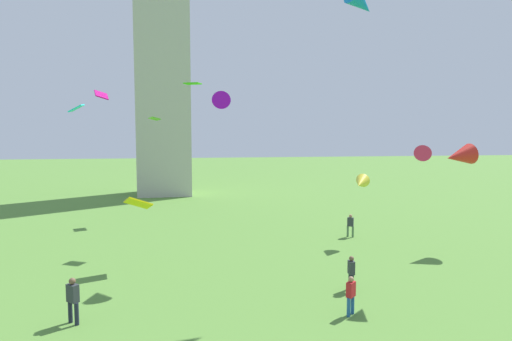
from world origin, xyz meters
name	(u,v)px	position (x,y,z in m)	size (l,w,h in m)	color
person_0	(350,224)	(8.27, 21.90, 0.90)	(0.48, 0.41, 1.60)	#51754C
person_1	(73,298)	(-7.16, 10.44, 1.01)	(0.53, 0.51, 1.79)	#1E2333
person_2	(351,271)	(4.54, 12.15, 0.91)	(0.28, 0.50, 1.61)	#2D3338
person_3	(351,293)	(3.51, 9.56, 0.89)	(0.46, 0.45, 1.58)	#235693
kite_flying_0	(193,84)	(-2.45, 22.78, 10.46)	(1.26, 1.11, 0.08)	#31C904
kite_flying_1	(361,183)	(8.08, 19.79, 4.03)	(1.55, 1.66, 1.11)	yellow
kite_flying_2	(138,203)	(-5.43, 17.04, 3.52)	(1.59, 1.20, 0.87)	#DBCF07
kite_flying_3	(76,108)	(-11.80, 31.16, 9.24)	(1.17, 1.71, 0.77)	#20DFEB
kite_flying_4	(101,95)	(-6.65, 14.43, 8.95)	(0.74, 0.97, 0.52)	#BB0873
kite_flying_5	(361,3)	(5.42, 13.82, 13.36)	(1.89, 1.54, 1.47)	#0F7ACA
kite_flying_7	(155,119)	(-5.53, 30.69, 8.40)	(1.12, 1.29, 0.32)	#62C12C
kite_flying_8	(459,156)	(13.70, 18.08, 5.80)	(2.19, 1.65, 1.54)	red
kite_flying_9	(222,96)	(-0.98, 17.02, 9.21)	(1.16, 1.76, 1.47)	#8C09DF
kite_flying_10	(422,157)	(7.81, 12.13, 6.13)	(1.24, 1.49, 1.11)	#D62C48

